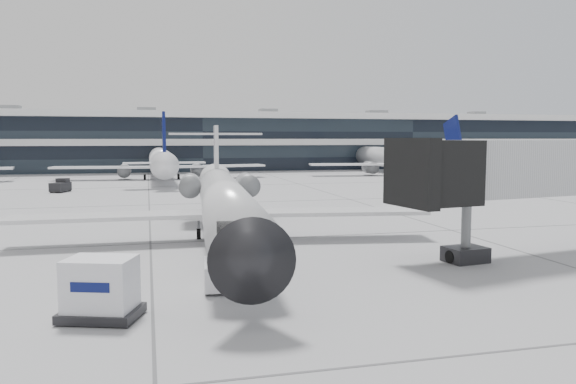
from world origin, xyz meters
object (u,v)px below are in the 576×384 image
object	(u,v)px
regional_jet	(225,201)
baggage_tug	(222,271)
jet_bridge	(572,168)
cargo_uld	(101,289)

from	to	relation	value
regional_jet	baggage_tug	bearing A→B (deg)	-93.63
baggage_tug	regional_jet	bearing A→B (deg)	87.25
jet_bridge	cargo_uld	bearing A→B (deg)	-174.72
regional_jet	cargo_uld	xyz separation A→B (m)	(-6.15, -13.52, -1.43)
regional_jet	jet_bridge	world-z (taller)	regional_jet
cargo_uld	jet_bridge	bearing A→B (deg)	33.12
regional_jet	jet_bridge	distance (m)	19.85
jet_bridge	regional_jet	bearing A→B (deg)	149.16
regional_jet	cargo_uld	bearing A→B (deg)	-109.82
regional_jet	jet_bridge	size ratio (longest dim) A/B	1.59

